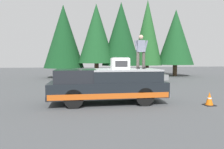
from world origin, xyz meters
TOP-DOWN VIEW (x-y plane):
  - ground_plane at (0.00, 0.00)m, footprint 90.00×90.00m
  - pickup_truck at (-0.30, 0.76)m, footprint 2.01×5.54m
  - compressor_unit at (-0.37, 0.16)m, footprint 0.65×0.84m
  - person_on_truck_bed at (-0.12, -0.95)m, footprint 0.29×0.72m
  - parked_car_grey at (7.93, -3.73)m, footprint 1.64×4.10m
  - traffic_cone at (-1.57, -3.80)m, footprint 0.47×0.47m
  - conifer_far_left at (14.58, -9.99)m, footprint 4.54×4.54m
  - conifer_left at (15.15, -6.45)m, footprint 3.72×3.72m
  - conifer_center_left at (13.34, -2.67)m, footprint 4.46×4.46m
  - conifer_center_right at (13.44, 0.17)m, footprint 4.17×4.17m
  - conifer_right at (14.31, 3.88)m, footprint 4.58×4.58m

SIDE VIEW (x-z plane):
  - ground_plane at x=0.00m, z-range 0.00..0.00m
  - traffic_cone at x=-1.57m, z-range -0.02..0.60m
  - parked_car_grey at x=7.93m, z-range 0.00..1.16m
  - pickup_truck at x=-0.30m, z-range 0.05..1.70m
  - compressor_unit at x=-0.37m, z-range 1.65..2.21m
  - person_on_truck_bed at x=-0.12m, z-range 1.71..3.40m
  - conifer_right at x=14.31m, z-range 0.56..8.91m
  - conifer_far_left at x=14.58m, z-range 0.71..9.10m
  - conifer_center_right at x=13.44m, z-range 0.83..9.22m
  - conifer_center_left at x=13.34m, z-range 0.70..9.37m
  - conifer_left at x=15.15m, z-range 0.68..10.27m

